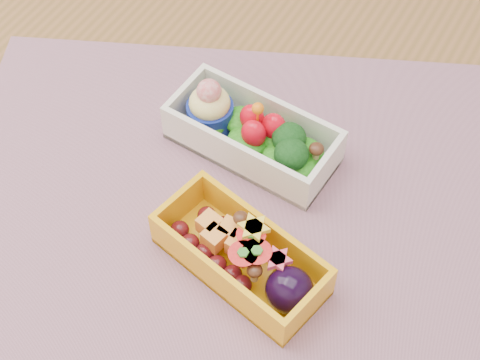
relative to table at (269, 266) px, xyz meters
The scene contains 4 objects.
table is the anchor object (origin of this frame).
placemat 0.11m from the table, 164.11° to the right, with size 0.53×0.41×0.00m, color #A3708A.
bento_white 0.15m from the table, 133.38° to the left, with size 0.17×0.08×0.07m.
bento_yellow 0.14m from the table, 84.73° to the right, with size 0.17×0.10×0.05m.
Camera 1 is at (0.16, -0.35, 1.33)m, focal length 55.74 mm.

